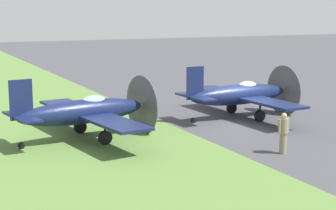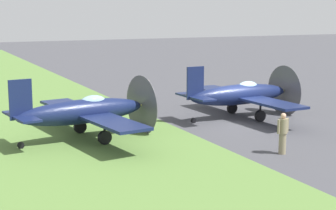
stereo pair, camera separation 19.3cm
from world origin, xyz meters
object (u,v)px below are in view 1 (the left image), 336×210
(airplane_wingman, at_px, (85,112))
(ground_crew_mechanic, at_px, (147,93))
(airplane_lead, at_px, (241,94))
(ground_crew_chief, at_px, (283,132))

(airplane_wingman, xyz_separation_m, ground_crew_mechanic, (-6.29, 5.80, -0.40))
(airplane_wingman, bearing_deg, airplane_lead, 89.26)
(airplane_wingman, relative_size, ground_crew_mechanic, 5.13)
(airplane_wingman, relative_size, ground_crew_chief, 5.13)
(airplane_wingman, distance_m, ground_crew_mechanic, 8.56)
(airplane_lead, bearing_deg, ground_crew_mechanic, -148.42)
(airplane_wingman, height_order, ground_crew_mechanic, airplane_wingman)
(airplane_wingman, bearing_deg, ground_crew_chief, 40.03)
(airplane_lead, xyz_separation_m, ground_crew_chief, (7.14, -2.60, -0.40))
(airplane_lead, bearing_deg, airplane_wingman, -85.10)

